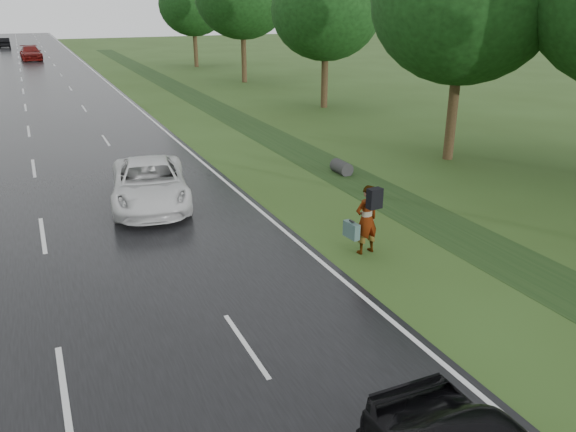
# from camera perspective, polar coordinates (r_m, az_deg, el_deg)

# --- Properties ---
(ground) EXTENTS (220.00, 220.00, 0.00)m
(ground) POSITION_cam_1_polar(r_m,az_deg,el_deg) (11.37, -21.77, -16.37)
(ground) COLOR #2F481A
(ground) RESTS_ON ground
(road) EXTENTS (14.00, 180.00, 0.04)m
(road) POSITION_cam_1_polar(r_m,az_deg,el_deg) (54.65, -25.39, 12.05)
(road) COLOR black
(road) RESTS_ON ground
(edge_stripe_east) EXTENTS (0.12, 180.00, 0.01)m
(edge_stripe_east) POSITION_cam_1_polar(r_m,az_deg,el_deg) (55.04, -18.25, 13.07)
(edge_stripe_east) COLOR silver
(edge_stripe_east) RESTS_ON road
(center_line) EXTENTS (0.12, 180.00, 0.01)m
(center_line) POSITION_cam_1_polar(r_m,az_deg,el_deg) (54.65, -25.40, 12.08)
(center_line) COLOR silver
(center_line) RESTS_ON road
(drainage_ditch) EXTENTS (2.20, 120.00, 0.56)m
(drainage_ditch) POSITION_cam_1_polar(r_m,az_deg,el_deg) (30.87, -2.73, 8.61)
(drainage_ditch) COLOR #193213
(drainage_ditch) RESTS_ON ground
(tree_east_b) EXTENTS (7.60, 7.60, 10.11)m
(tree_east_b) POSITION_cam_1_polar(r_m,az_deg,el_deg) (25.56, 17.45, 20.20)
(tree_east_b) COLOR #3B2B18
(tree_east_b) RESTS_ON ground
(tree_east_c) EXTENTS (7.00, 7.00, 9.29)m
(tree_east_c) POSITION_cam_1_polar(r_m,az_deg,el_deg) (37.82, 3.89, 20.16)
(tree_east_c) COLOR #3B2B18
(tree_east_c) RESTS_ON ground
(tree_east_f) EXTENTS (7.20, 7.20, 9.62)m
(tree_east_f) POSITION_cam_1_polar(r_m,az_deg,el_deg) (63.65, -9.62, 20.45)
(tree_east_f) COLOR #3B2B18
(tree_east_f) RESTS_ON ground
(pedestrian) EXTENTS (0.94, 0.78, 1.99)m
(pedestrian) POSITION_cam_1_polar(r_m,az_deg,el_deg) (15.59, 7.94, -0.28)
(pedestrian) COLOR #A5998C
(pedestrian) RESTS_ON ground
(white_pickup) EXTENTS (3.33, 5.71, 1.49)m
(white_pickup) POSITION_cam_1_polar(r_m,az_deg,el_deg) (19.87, -13.87, 3.26)
(white_pickup) COLOR silver
(white_pickup) RESTS_ON road
(far_car_red) EXTENTS (2.55, 5.72, 1.63)m
(far_car_red) POSITION_cam_1_polar(r_m,az_deg,el_deg) (76.60, -24.67, 14.81)
(far_car_red) COLOR maroon
(far_car_red) RESTS_ON road
(far_car_dark) EXTENTS (1.65, 4.48, 1.47)m
(far_car_dark) POSITION_cam_1_polar(r_m,az_deg,el_deg) (99.44, -26.86, 15.43)
(far_car_dark) COLOR black
(far_car_dark) RESTS_ON road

